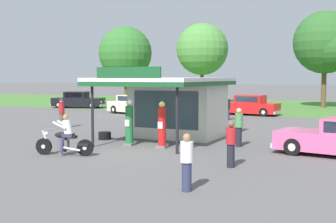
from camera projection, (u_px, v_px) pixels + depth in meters
ground_plane at (141, 151)px, 17.93m from camera, size 300.00×300.00×0.00m
grass_verge_strip at (283, 106)px, 44.97m from camera, size 120.00×24.00×0.01m
service_station_kiosk at (175, 103)px, 21.74m from camera, size 4.87×6.80×3.40m
gas_pump_nearside at (129, 125)px, 19.34m from camera, size 0.44×0.44×2.00m
gas_pump_offside at (162, 127)px, 18.66m from camera, size 0.44×0.44×1.97m
motorcycle_with_rider at (65, 138)px, 16.88m from camera, size 2.28×0.83×1.58m
parked_car_back_row_centre_left at (248, 106)px, 34.77m from camera, size 5.20×2.38×1.56m
parked_car_back_row_far_left at (78, 100)px, 42.58m from camera, size 5.34×3.04×1.56m
parked_car_back_row_centre at (136, 105)px, 35.54m from camera, size 5.59×3.31×1.52m
bystander_chatting_near_pumps at (239, 126)px, 18.95m from camera, size 0.34×0.34×1.67m
bystander_strolling_foreground at (231, 143)px, 14.62m from camera, size 0.34×0.34×1.55m
bystander_standing_back_lot at (62, 112)px, 25.73m from camera, size 0.38×0.38×1.72m
bystander_admiring_sedan at (187, 161)px, 11.57m from camera, size 0.34×0.34×1.54m
bystander_leaning_by_kiosk at (228, 108)px, 30.53m from camera, size 0.34×0.34×1.63m
tree_oak_right at (124, 55)px, 56.22m from camera, size 6.75×6.75×9.37m
tree_oak_far_left at (326, 44)px, 42.18m from camera, size 6.04×6.04×9.32m
tree_oak_centre at (202, 49)px, 48.44m from camera, size 5.70×5.70×8.86m
spare_tire_stack at (105, 136)px, 21.20m from camera, size 0.60×0.60×0.36m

